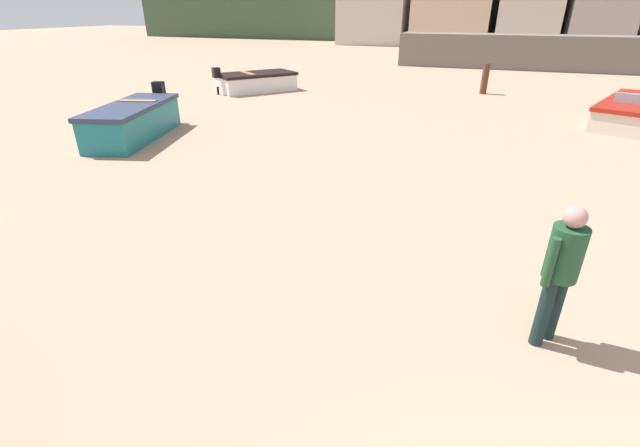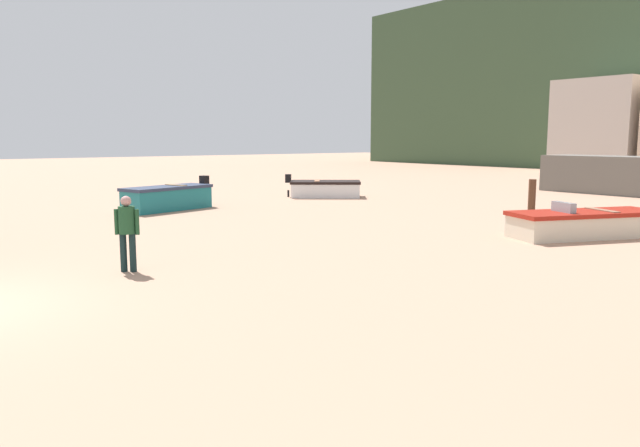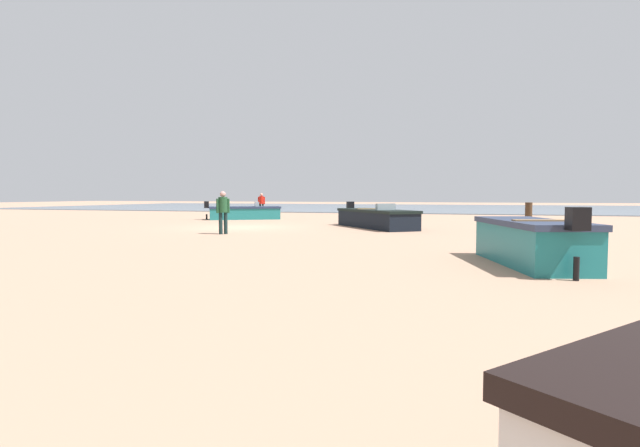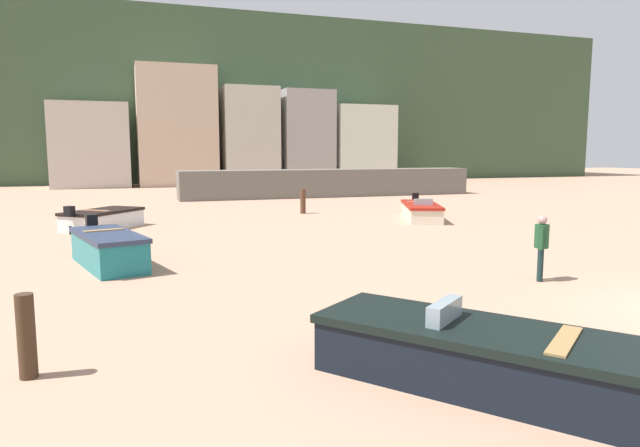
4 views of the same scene
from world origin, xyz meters
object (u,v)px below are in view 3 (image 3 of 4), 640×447
boat_teal_4 (531,242)px  boat_teal_5 (245,213)px  beach_walker_distant (223,209)px  mooring_post_near_water (528,219)px  beach_walker_foreground (261,202)px  boat_black_2 (376,218)px

boat_teal_4 → boat_teal_5: size_ratio=0.90×
beach_walker_distant → mooring_post_near_water: bearing=-37.4°
mooring_post_near_water → beach_walker_foreground: size_ratio=0.75×
boat_teal_4 → mooring_post_near_water: boat_teal_4 is taller
boat_black_2 → beach_walker_distant: 7.12m
boat_teal_5 → beach_walker_foreground: (1.74, -6.41, 0.55)m
boat_teal_4 → boat_teal_5: 21.17m
mooring_post_near_water → beach_walker_foreground: bearing=-40.1°
boat_teal_5 → beach_walker_distant: 11.18m
boat_teal_5 → boat_black_2: bearing=29.8°
boat_black_2 → boat_teal_5: bearing=-67.9°
boat_black_2 → beach_walker_foreground: bearing=-85.1°
boat_teal_4 → beach_walker_foreground: size_ratio=2.45×
boat_black_2 → boat_teal_4: 11.70m
boat_teal_4 → beach_walker_distant: (10.12, -5.26, 0.47)m
boat_teal_5 → mooring_post_near_water: size_ratio=3.67×
beach_walker_foreground → beach_walker_distant: bearing=-88.7°
boat_black_2 → boat_teal_4: (-5.26, 10.44, 0.06)m
beach_walker_distant → boat_black_2: bearing=-3.8°
boat_teal_4 → beach_walker_distant: 11.41m
beach_walker_foreground → beach_walker_distant: (-5.91, 16.76, 0.00)m
mooring_post_near_water → beach_walker_foreground: (16.83, -14.19, 0.35)m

